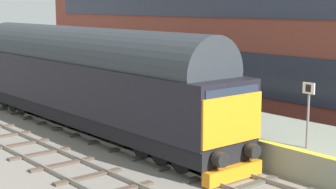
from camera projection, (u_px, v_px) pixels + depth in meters
ground_plane at (184, 164)px, 18.87m from camera, size 140.00×140.00×0.00m
track_main at (184, 163)px, 18.86m from camera, size 2.50×60.00×0.15m
track_adjacent_west at (103, 183)px, 16.70m from camera, size 2.50×60.00×0.15m
station_platform at (252, 135)px, 21.05m from camera, size 4.00×44.00×1.01m
station_building at (291, 0)px, 27.39m from camera, size 4.86×42.37×11.75m
diesel_locomotive at (85, 76)px, 23.54m from camera, size 2.74×18.46×4.68m
platform_number_sign at (308, 105)px, 17.03m from camera, size 0.10×0.44×2.16m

